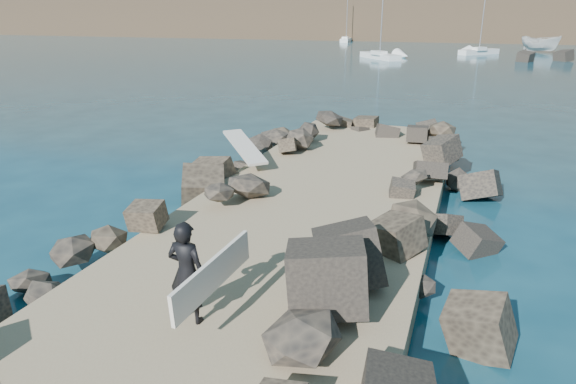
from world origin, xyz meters
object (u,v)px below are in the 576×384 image
surfboard_resting (245,150)px  boat_imported (540,44)px  surfer_with_board (190,273)px  sailboat_a (380,56)px

surfboard_resting → boat_imported: 67.77m
surfboard_resting → surfer_with_board: surfer_with_board is taller
surfboard_resting → boat_imported: size_ratio=0.42×
surfboard_resting → sailboat_a: size_ratio=0.29×
boat_imported → sailboat_a: (-18.84, -18.18, -0.79)m
surfer_with_board → sailboat_a: sailboat_a is taller
surfboard_resting → surfer_with_board: (2.88, -8.35, 0.39)m
surfboard_resting → boat_imported: bearing=33.3°
surfboard_resting → sailboat_a: bearing=50.8°
surfboard_resting → boat_imported: (14.61, 66.17, 0.10)m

